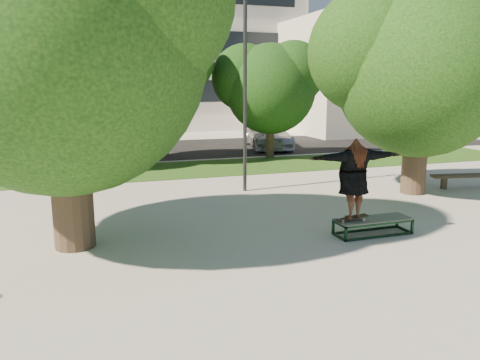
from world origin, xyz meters
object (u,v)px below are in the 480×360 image
object	(u,v)px
tree_right	(418,62)
car_dark	(102,142)
tree_left	(55,32)
car_silver_b	(268,134)
grind_box	(373,226)
bench	(475,176)
car_grey	(124,139)
car_silver_a	(53,139)
lamppost	(245,93)

from	to	relation	value
tree_right	car_dark	size ratio (longest dim) A/B	1.44
tree_left	tree_right	distance (m)	10.41
car_dark	car_silver_b	world-z (taller)	car_silver_b
tree_right	car_silver_b	size ratio (longest dim) A/B	1.26
tree_right	grind_box	bearing A→B (deg)	-137.01
bench	car_dark	bearing A→B (deg)	145.86
bench	car_grey	bearing A→B (deg)	139.83
tree_left	tree_right	xyz separation A→B (m)	(10.21, 1.99, -0.33)
car_grey	tree_right	bearing A→B (deg)	-60.61
grind_box	car_silver_a	xyz separation A→B (m)	(-7.74, 16.27, 0.56)
tree_right	car_grey	bearing A→B (deg)	122.80
tree_left	car_grey	world-z (taller)	tree_left
car_silver_a	lamppost	bearing A→B (deg)	-59.64
bench	car_silver_b	world-z (taller)	car_silver_b
tree_left	car_silver_b	bearing A→B (deg)	54.08
grind_box	car_silver_b	distance (m)	15.62
lamppost	car_silver_a	xyz separation A→B (m)	(-6.42, 11.01, -2.40)
car_silver_a	car_grey	xyz separation A→B (m)	(3.42, -0.63, -0.04)
tree_right	car_grey	size ratio (longest dim) A/B	1.29
tree_right	car_silver_a	bearing A→B (deg)	131.26
lamppost	car_silver_b	size ratio (longest dim) A/B	1.18
bench	car_dark	world-z (taller)	car_dark
tree_right	car_grey	xyz separation A→B (m)	(-7.92, 12.29, -3.39)
bench	car_silver_b	distance (m)	12.29
grind_box	car_grey	distance (m)	16.23
tree_left	grind_box	world-z (taller)	tree_left
grind_box	car_silver_a	world-z (taller)	car_silver_a
lamppost	car_dark	xyz separation A→B (m)	(-4.13, 9.10, -2.41)
lamppost	car_silver_a	bearing A→B (deg)	120.24
tree_left	bench	bearing A→B (deg)	8.42
grind_box	car_grey	world-z (taller)	car_grey
tree_left	car_silver_a	distance (m)	15.40
car_silver_a	grind_box	bearing A→B (deg)	-64.45
lamppost	bench	xyz separation A→B (m)	(7.50, -2.01, -2.76)
car_dark	car_silver_a	bearing A→B (deg)	152.00
lamppost	car_silver_b	xyz separation A→B (m)	(4.76, 9.97, -2.40)
car_silver_a	car_grey	size ratio (longest dim) A/B	0.87
car_silver_a	car_grey	distance (m)	3.48
lamppost	car_silver_a	distance (m)	12.96
bench	car_dark	distance (m)	16.09
car_silver_a	car_dark	bearing A→B (deg)	-39.81
bench	car_silver_a	size ratio (longest dim) A/B	0.71
tree_right	lamppost	size ratio (longest dim) A/B	1.07
grind_box	car_dark	bearing A→B (deg)	110.80
tree_left	car_dark	size ratio (longest dim) A/B	1.57
car_silver_a	car_silver_b	bearing A→B (deg)	-5.20
car_silver_b	car_grey	bearing A→B (deg)	-172.37
tree_right	car_silver_a	world-z (taller)	tree_right
lamppost	car_silver_a	world-z (taller)	lamppost
car_grey	tree_left	bearing A→B (deg)	-102.53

